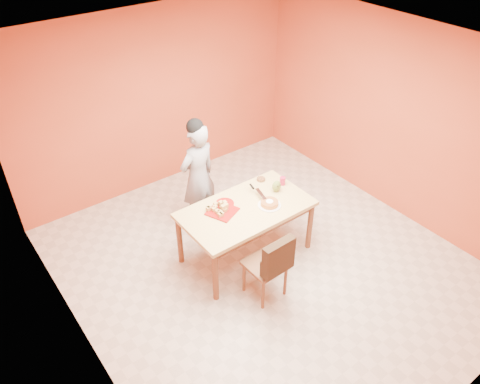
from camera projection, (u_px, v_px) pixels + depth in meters
floor at (265, 264)px, 5.96m from camera, size 5.00×5.00×0.00m
ceiling at (274, 57)px, 4.38m from camera, size 5.00×5.00×0.00m
wall_back at (158, 100)px, 6.79m from camera, size 4.50×0.00×4.50m
wall_left at (71, 263)px, 4.07m from camera, size 0.00×5.00×5.00m
wall_right at (397, 120)px, 6.27m from camera, size 0.00×5.00×5.00m
dining_table at (246, 214)px, 5.73m from camera, size 1.60×0.90×0.76m
dining_chair at (266, 264)px, 5.29m from camera, size 0.43×0.50×0.93m
pastry_pile at (222, 208)px, 5.57m from camera, size 0.28×0.28×0.09m
person at (198, 177)px, 6.20m from camera, size 0.61×0.45×1.55m
pastry_platter at (222, 211)px, 5.60m from camera, size 0.41×0.41×0.02m
red_dinner_plate at (225, 204)px, 5.73m from camera, size 0.26×0.26×0.01m
white_cake_plate at (269, 205)px, 5.71m from camera, size 0.32×0.32×0.01m
sponge_cake at (270, 203)px, 5.69m from camera, size 0.28×0.28×0.05m
cake_server at (261, 194)px, 5.79m from camera, size 0.11×0.26×0.01m
egg_ornament at (277, 186)px, 5.91m from camera, size 0.13×0.11×0.15m
magenta_glass at (283, 181)px, 6.05m from camera, size 0.08×0.08×0.11m
checker_tin at (261, 179)px, 6.15m from camera, size 0.13×0.13×0.03m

